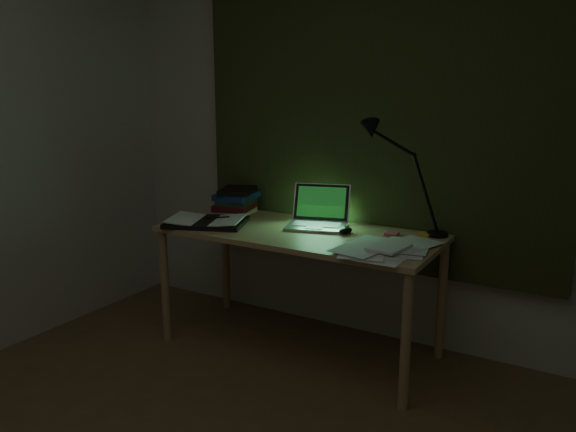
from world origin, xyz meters
name	(u,v)px	position (x,y,z in m)	size (l,w,h in m)	color
wall_back	(375,131)	(0.00, 2.00, 1.25)	(3.50, 0.00, 2.50)	beige
curtain	(373,96)	(0.00, 1.96, 1.45)	(2.20, 0.06, 2.00)	#34371B
desk	(299,291)	(-0.26, 1.58, 0.36)	(1.56, 0.68, 0.71)	#DAAE75
laptop	(317,208)	(-0.21, 1.68, 0.83)	(0.33, 0.37, 0.24)	silver
open_textbook	(207,221)	(-0.80, 1.43, 0.73)	(0.45, 0.32, 0.04)	white
book_stack	(236,200)	(-0.82, 1.76, 0.80)	(0.22, 0.26, 0.17)	white
loose_papers	(380,247)	(0.26, 1.47, 0.72)	(0.35, 0.37, 0.02)	white
mouse	(345,230)	(-0.01, 1.65, 0.73)	(0.06, 0.09, 0.04)	black
sticky_yellow	(424,235)	(0.38, 1.82, 0.72)	(0.07, 0.07, 0.01)	yellow
sticky_pink	(392,234)	(0.22, 1.75, 0.72)	(0.07, 0.07, 0.01)	#F9607F
desk_lamp	(441,181)	(0.44, 1.85, 1.01)	(0.40, 0.31, 0.60)	black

